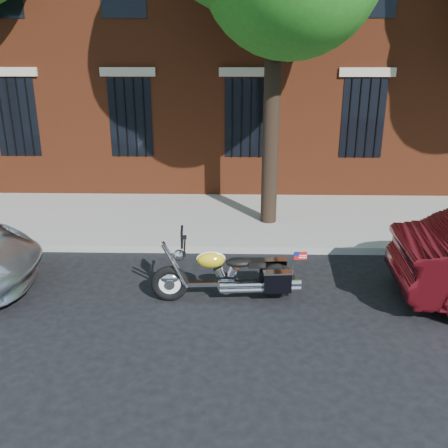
{
  "coord_description": "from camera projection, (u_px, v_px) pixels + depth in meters",
  "views": [
    {
      "loc": [
        -0.26,
        -7.99,
        3.97
      ],
      "look_at": [
        -0.47,
        0.8,
        0.82
      ],
      "focal_mm": 40.0,
      "sensor_mm": 36.0,
      "label": 1
    }
  ],
  "objects": [
    {
      "name": "curb",
      "position": [
        248.0,
        249.0,
        10.13
      ],
      "size": [
        40.0,
        0.16,
        0.15
      ],
      "primitive_type": "cube",
      "color": "gray",
      "rests_on": "ground"
    },
    {
      "name": "motorcycle",
      "position": [
        231.0,
        276.0,
        8.14
      ],
      "size": [
        2.5,
        0.8,
        1.25
      ],
      "rotation": [
        0.0,
        0.0,
        0.08
      ],
      "color": "black",
      "rests_on": "ground"
    },
    {
      "name": "sidewalk",
      "position": [
        246.0,
        219.0,
        11.9
      ],
      "size": [
        40.0,
        3.6,
        0.15
      ],
      "primitive_type": "cube",
      "color": "gray",
      "rests_on": "ground"
    },
    {
      "name": "ground",
      "position": [
        249.0,
        283.0,
        8.86
      ],
      "size": [
        120.0,
        120.0,
        0.0
      ],
      "primitive_type": "plane",
      "color": "black",
      "rests_on": "ground"
    }
  ]
}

